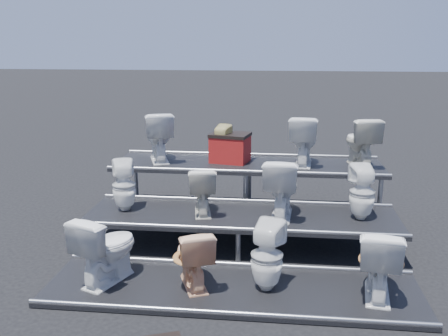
# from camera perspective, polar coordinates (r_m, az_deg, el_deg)

# --- Properties ---
(ground) EXTENTS (80.00, 80.00, 0.00)m
(ground) POSITION_cam_1_polar(r_m,az_deg,el_deg) (6.96, 1.95, -8.88)
(ground) COLOR black
(ground) RESTS_ON ground
(tier_front) EXTENTS (4.20, 1.20, 0.06)m
(tier_front) POSITION_cam_1_polar(r_m,az_deg,el_deg) (5.78, 0.92, -13.70)
(tier_front) COLOR black
(tier_front) RESTS_ON ground
(tier_mid) EXTENTS (4.20, 1.20, 0.46)m
(tier_mid) POSITION_cam_1_polar(r_m,az_deg,el_deg) (6.87, 1.97, -7.12)
(tier_mid) COLOR black
(tier_mid) RESTS_ON ground
(tier_back) EXTENTS (4.20, 1.20, 0.86)m
(tier_back) POSITION_cam_1_polar(r_m,az_deg,el_deg) (8.03, 2.70, -2.39)
(tier_back) COLOR black
(tier_back) RESTS_ON ground
(toilet_0) EXTENTS (0.72, 0.91, 0.81)m
(toilet_0) POSITION_cam_1_polar(r_m,az_deg,el_deg) (5.88, -13.28, -8.86)
(toilet_0) COLOR white
(toilet_0) RESTS_ON tier_front
(toilet_1) EXTENTS (0.61, 0.78, 0.69)m
(toilet_1) POSITION_cam_1_polar(r_m,az_deg,el_deg) (5.66, -3.57, -10.07)
(toilet_1) COLOR #E7AC80
(toilet_1) RESTS_ON tier_front
(toilet_2) EXTENTS (0.45, 0.46, 0.79)m
(toilet_2) POSITION_cam_1_polar(r_m,az_deg,el_deg) (5.57, 4.93, -9.98)
(toilet_2) COLOR white
(toilet_2) RESTS_ON tier_front
(toilet_3) EXTENTS (0.55, 0.83, 0.79)m
(toilet_3) POSITION_cam_1_polar(r_m,az_deg,el_deg) (5.68, 17.28, -10.13)
(toilet_3) COLOR white
(toilet_3) RESTS_ON tier_front
(toilet_4) EXTENTS (0.41, 0.41, 0.71)m
(toilet_4) POSITION_cam_1_polar(r_m,az_deg,el_deg) (6.98, -11.36, -1.96)
(toilet_4) COLOR white
(toilet_4) RESTS_ON tier_mid
(toilet_5) EXTENTS (0.48, 0.70, 0.66)m
(toilet_5) POSITION_cam_1_polar(r_m,az_deg,el_deg) (6.75, -2.52, -2.52)
(toilet_5) COLOR beige
(toilet_5) RESTS_ON tier_mid
(toilet_6) EXTENTS (0.51, 0.82, 0.81)m
(toilet_6) POSITION_cam_1_polar(r_m,az_deg,el_deg) (6.65, 6.58, -2.18)
(toilet_6) COLOR white
(toilet_6) RESTS_ON tier_mid
(toilet_7) EXTENTS (0.39, 0.39, 0.73)m
(toilet_7) POSITION_cam_1_polar(r_m,az_deg,el_deg) (6.75, 15.52, -2.70)
(toilet_7) COLOR white
(toilet_7) RESTS_ON tier_mid
(toilet_8) EXTENTS (0.68, 0.88, 0.79)m
(toilet_8) POSITION_cam_1_polar(r_m,az_deg,el_deg) (8.05, -7.51, 3.60)
(toilet_8) COLOR white
(toilet_8) RESTS_ON tier_back
(toilet_9) EXTENTS (0.34, 0.34, 0.60)m
(toilet_9) POSITION_cam_1_polar(r_m,az_deg,el_deg) (7.89, -0.24, 2.80)
(toilet_9) COLOR #D3C67E
(toilet_9) RESTS_ON tier_back
(toilet_10) EXTENTS (0.50, 0.80, 0.77)m
(toilet_10) POSITION_cam_1_polar(r_m,az_deg,el_deg) (7.83, 9.07, 3.16)
(toilet_10) COLOR white
(toilet_10) RESTS_ON tier_back
(toilet_11) EXTENTS (0.56, 0.82, 0.76)m
(toilet_11) POSITION_cam_1_polar(r_m,az_deg,el_deg) (7.92, 15.37, 2.92)
(toilet_11) COLOR beige
(toilet_11) RESTS_ON tier_back
(red_crate) EXTENTS (0.65, 0.57, 0.41)m
(red_crate) POSITION_cam_1_polar(r_m,az_deg,el_deg) (7.95, 0.71, 2.18)
(red_crate) COLOR maroon
(red_crate) RESTS_ON tier_back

